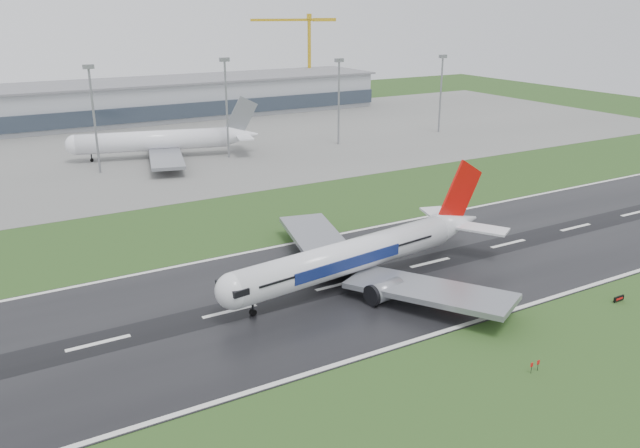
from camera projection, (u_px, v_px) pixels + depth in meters
ground at (339, 285)px, 109.75m from camera, size 520.00×520.00×0.00m
runway at (339, 285)px, 109.73m from camera, size 400.00×45.00×0.10m
apron at (141, 150)px, 212.19m from camera, size 400.00×130.00×0.08m
terminal at (100, 104)px, 258.94m from camera, size 240.00×36.00×15.00m
main_airliner at (366, 233)px, 109.39m from camera, size 64.55×62.18×17.08m
parked_airliner at (161, 130)px, 198.45m from camera, size 71.69×68.69×17.55m
tower_crane at (309, 58)px, 316.75m from camera, size 40.72×14.80×41.66m
runway_sign at (619, 299)px, 103.47m from camera, size 2.27×0.96×1.04m
floodmast_2 at (95, 122)px, 178.24m from camera, size 0.64×0.64×29.07m
floodmast_3 at (227, 111)px, 196.80m from camera, size 0.64×0.64×29.39m
floodmast_4 at (339, 104)px, 216.18m from camera, size 0.64×0.64×27.60m
floodmast_5 at (441, 96)px, 237.17m from camera, size 0.64×0.64×27.20m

